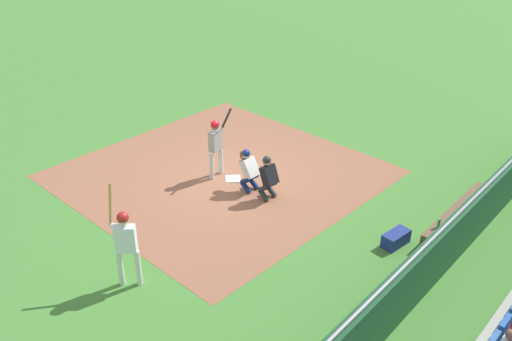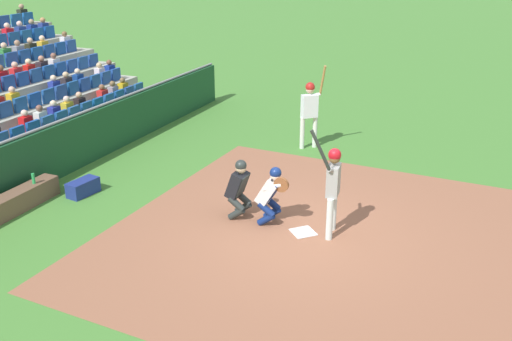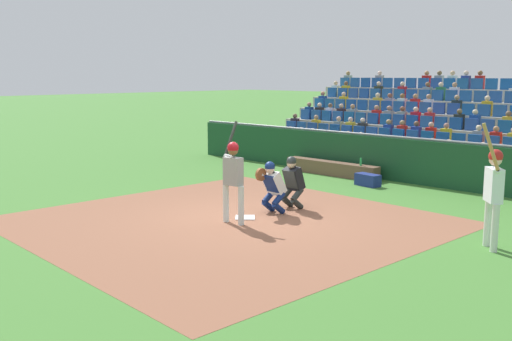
{
  "view_description": "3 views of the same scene",
  "coord_description": "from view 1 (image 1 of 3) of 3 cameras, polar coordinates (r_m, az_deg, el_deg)",
  "views": [
    {
      "loc": [
        -10.48,
        -10.01,
        8.11
      ],
      "look_at": [
        -0.27,
        -1.14,
        0.8
      ],
      "focal_mm": 39.34,
      "sensor_mm": 36.0,
      "label": 1
    },
    {
      "loc": [
        9.57,
        3.1,
        5.28
      ],
      "look_at": [
        0.33,
        -0.88,
        1.31
      ],
      "focal_mm": 39.8,
      "sensor_mm": 36.0,
      "label": 2
    },
    {
      "loc": [
        -9.19,
        9.04,
        3.22
      ],
      "look_at": [
        0.28,
        -0.64,
        0.99
      ],
      "focal_mm": 41.0,
      "sensor_mm": 36.0,
      "label": 3
    }
  ],
  "objects": [
    {
      "name": "ground_plane",
      "position": [
        16.61,
        -2.35,
        -0.88
      ],
      "size": [
        160.0,
        160.0,
        0.0
      ],
      "primitive_type": "plane",
      "color": "#447E32"
    },
    {
      "name": "infield_dirt_patch",
      "position": [
        16.91,
        -3.59,
        -0.33
      ],
      "size": [
        8.57,
        8.55,
        0.01
      ],
      "primitive_type": "cube",
      "rotation": [
        0.0,
        0.0,
        -0.04
      ],
      "color": "#905A41",
      "rests_on": "ground_plane"
    },
    {
      "name": "home_plate_marker",
      "position": [
        16.6,
        -2.36,
        -0.83
      ],
      "size": [
        0.62,
        0.62,
        0.02
      ],
      "primitive_type": "cube",
      "rotation": [
        0.0,
        0.0,
        0.79
      ],
      "color": "white",
      "rests_on": "infield_dirt_patch"
    },
    {
      "name": "batter_at_plate",
      "position": [
        16.32,
        -4.1,
        2.92
      ],
      "size": [
        0.61,
        0.54,
        2.2
      ],
      "color": "silver",
      "rests_on": "ground_plane"
    },
    {
      "name": "catcher_crouching",
      "position": [
        15.74,
        -0.76,
        0.31
      ],
      "size": [
        0.46,
        0.7,
        1.26
      ],
      "color": "navy",
      "rests_on": "ground_plane"
    },
    {
      "name": "home_plate_umpire",
      "position": [
        15.32,
        1.23,
        -0.53
      ],
      "size": [
        0.47,
        0.46,
        1.3
      ],
      "color": "#262D2B",
      "rests_on": "ground_plane"
    },
    {
      "name": "dugout_wall",
      "position": [
        13.32,
        18.72,
        -7.34
      ],
      "size": [
        17.31,
        0.24,
        1.39
      ],
      "color": "#184628",
      "rests_on": "ground_plane"
    },
    {
      "name": "dugout_bench",
      "position": [
        15.38,
        19.81,
        -4.37
      ],
      "size": [
        3.44,
        0.4,
        0.44
      ],
      "primitive_type": "cube",
      "color": "brown",
      "rests_on": "ground_plane"
    },
    {
      "name": "water_bottle_on_bench",
      "position": [
        14.29,
        18.09,
        -5.12
      ],
      "size": [
        0.07,
        0.07,
        0.24
      ],
      "primitive_type": "cylinder",
      "color": "green",
      "rests_on": "dugout_bench"
    },
    {
      "name": "equipment_duffel_bag",
      "position": [
        14.14,
        14.04,
        -6.74
      ],
      "size": [
        0.78,
        0.46,
        0.35
      ],
      "primitive_type": "cube",
      "rotation": [
        0.0,
        0.0,
        -0.14
      ],
      "color": "navy",
      "rests_on": "ground_plane"
    },
    {
      "name": "on_deck_batter",
      "position": [
        12.27,
        -13.16,
        -6.88
      ],
      "size": [
        0.46,
        0.71,
        2.38
      ],
      "color": "silver",
      "rests_on": "ground_plane"
    }
  ]
}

